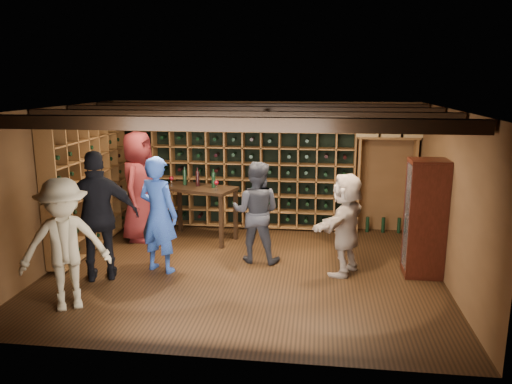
# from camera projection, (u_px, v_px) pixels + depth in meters

# --- Properties ---
(ground) EXTENTS (6.00, 6.00, 0.00)m
(ground) POSITION_uv_depth(u_px,v_px,m) (243.00, 271.00, 7.77)
(ground) COLOR #331D0E
(ground) RESTS_ON ground
(room_shell) EXTENTS (6.00, 6.00, 6.00)m
(room_shell) POSITION_uv_depth(u_px,v_px,m) (243.00, 114.00, 7.29)
(room_shell) COLOR brown
(room_shell) RESTS_ON ground
(wine_rack_back) EXTENTS (4.65, 0.30, 2.20)m
(wine_rack_back) POSITION_uv_depth(u_px,v_px,m) (234.00, 171.00, 9.84)
(wine_rack_back) COLOR brown
(wine_rack_back) RESTS_ON ground
(wine_rack_left) EXTENTS (0.30, 2.65, 2.20)m
(wine_rack_left) POSITION_uv_depth(u_px,v_px,m) (89.00, 183.00, 8.66)
(wine_rack_left) COLOR brown
(wine_rack_left) RESTS_ON ground
(crate_shelf) EXTENTS (1.20, 0.32, 2.07)m
(crate_shelf) POSITION_uv_depth(u_px,v_px,m) (388.00, 153.00, 9.37)
(crate_shelf) COLOR brown
(crate_shelf) RESTS_ON ground
(display_cabinet) EXTENTS (0.55, 0.50, 1.75)m
(display_cabinet) POSITION_uv_depth(u_px,v_px,m) (425.00, 221.00, 7.44)
(display_cabinet) COLOR #38120B
(display_cabinet) RESTS_ON ground
(man_blue_shirt) EXTENTS (0.76, 0.63, 1.80)m
(man_blue_shirt) POSITION_uv_depth(u_px,v_px,m) (158.00, 215.00, 7.60)
(man_blue_shirt) COLOR navy
(man_blue_shirt) RESTS_ON ground
(man_grey_suit) EXTENTS (0.87, 0.71, 1.65)m
(man_grey_suit) POSITION_uv_depth(u_px,v_px,m) (256.00, 212.00, 8.04)
(man_grey_suit) COLOR black
(man_grey_suit) RESTS_ON ground
(guest_red_floral) EXTENTS (0.68, 1.01, 2.01)m
(guest_red_floral) POSITION_uv_depth(u_px,v_px,m) (139.00, 186.00, 9.09)
(guest_red_floral) COLOR maroon
(guest_red_floral) RESTS_ON ground
(guest_woman_black) EXTENTS (1.23, 0.85, 1.93)m
(guest_woman_black) POSITION_uv_depth(u_px,v_px,m) (99.00, 216.00, 7.26)
(guest_woman_black) COLOR black
(guest_woman_black) RESTS_ON ground
(guest_khaki) EXTENTS (1.29, 1.11, 1.73)m
(guest_khaki) POSITION_uv_depth(u_px,v_px,m) (65.00, 245.00, 6.34)
(guest_khaki) COLOR gray
(guest_khaki) RESTS_ON ground
(guest_beige) EXTENTS (1.05, 1.51, 1.57)m
(guest_beige) POSITION_uv_depth(u_px,v_px,m) (346.00, 224.00, 7.53)
(guest_beige) COLOR gray
(guest_beige) RESTS_ON ground
(tasting_table) EXTENTS (1.46, 1.03, 1.28)m
(tasting_table) POSITION_uv_depth(u_px,v_px,m) (199.00, 194.00, 9.12)
(tasting_table) COLOR black
(tasting_table) RESTS_ON ground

